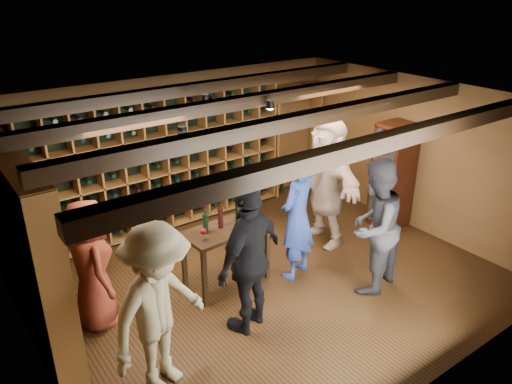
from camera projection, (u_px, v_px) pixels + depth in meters
ground at (269, 281)px, 6.97m from camera, size 6.00×6.00×0.00m
room_shell at (268, 111)px, 6.04m from camera, size 6.00×6.00×6.00m
wine_rack_back at (155, 165)px, 7.95m from camera, size 4.65×0.30×2.20m
wine_rack_left at (25, 245)px, 5.59m from camera, size 0.30×2.65×2.20m
crate_shelf at (297, 112)px, 9.36m from camera, size 1.20×0.32×2.07m
display_cabinet at (392, 178)px, 8.23m from camera, size 0.55×0.50×1.75m
man_blue_shirt at (297, 217)px, 6.79m from camera, size 0.77×0.64×1.80m
man_grey_suit at (374, 227)px, 6.48m from camera, size 1.04×0.90×1.84m
guest_red_floral at (91, 265)px, 5.84m from camera, size 0.54×0.81×1.63m
guest_woman_black at (250, 259)px, 5.73m from camera, size 1.18×0.79×1.87m
guest_khaki at (159, 310)px, 4.86m from camera, size 1.37×1.09×1.86m
guest_beige at (326, 181)px, 7.68m from camera, size 0.79×1.93×2.03m
tasting_table at (226, 235)px, 6.62m from camera, size 1.18×0.64×1.14m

